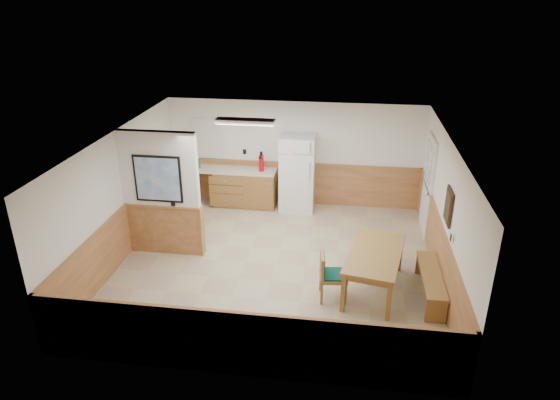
# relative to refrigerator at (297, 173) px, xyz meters

# --- Properties ---
(ground) EXTENTS (6.00, 6.00, 0.00)m
(ground) POSITION_rel_refrigerator_xyz_m (-0.12, -2.63, -0.90)
(ground) COLOR tan
(ground) RESTS_ON ground
(ceiling) EXTENTS (6.00, 6.00, 0.02)m
(ceiling) POSITION_rel_refrigerator_xyz_m (-0.12, -2.63, 1.60)
(ceiling) COLOR white
(ceiling) RESTS_ON back_wall
(back_wall) EXTENTS (6.00, 0.02, 2.50)m
(back_wall) POSITION_rel_refrigerator_xyz_m (-0.12, 0.37, 0.35)
(back_wall) COLOR white
(back_wall) RESTS_ON ground
(right_wall) EXTENTS (0.02, 6.00, 2.50)m
(right_wall) POSITION_rel_refrigerator_xyz_m (2.88, -2.63, 0.35)
(right_wall) COLOR white
(right_wall) RESTS_ON ground
(left_wall) EXTENTS (0.02, 6.00, 2.50)m
(left_wall) POSITION_rel_refrigerator_xyz_m (-3.12, -2.63, 0.35)
(left_wall) COLOR white
(left_wall) RESTS_ON ground
(wainscot_back) EXTENTS (6.00, 0.04, 1.00)m
(wainscot_back) POSITION_rel_refrigerator_xyz_m (-0.12, 0.35, -0.40)
(wainscot_back) COLOR #CA7C51
(wainscot_back) RESTS_ON ground
(wainscot_right) EXTENTS (0.04, 6.00, 1.00)m
(wainscot_right) POSITION_rel_refrigerator_xyz_m (2.86, -2.63, -0.40)
(wainscot_right) COLOR #CA7C51
(wainscot_right) RESTS_ON ground
(wainscot_left) EXTENTS (0.04, 6.00, 1.00)m
(wainscot_left) POSITION_rel_refrigerator_xyz_m (-3.10, -2.63, -0.40)
(wainscot_left) COLOR #CA7C51
(wainscot_left) RESTS_ON ground
(partition_wall) EXTENTS (1.50, 0.20, 2.50)m
(partition_wall) POSITION_rel_refrigerator_xyz_m (-2.37, -2.43, 0.33)
(partition_wall) COLOR white
(partition_wall) RESTS_ON ground
(kitchen_counter) EXTENTS (2.20, 0.61, 1.00)m
(kitchen_counter) POSITION_rel_refrigerator_xyz_m (-1.32, 0.05, -0.44)
(kitchen_counter) COLOR olive
(kitchen_counter) RESTS_ON ground
(exterior_door) EXTENTS (0.07, 1.02, 2.15)m
(exterior_door) POSITION_rel_refrigerator_xyz_m (2.85, -0.73, 0.15)
(exterior_door) COLOR white
(exterior_door) RESTS_ON ground
(kitchen_window) EXTENTS (0.80, 0.04, 1.00)m
(kitchen_window) POSITION_rel_refrigerator_xyz_m (-2.22, 0.35, 0.65)
(kitchen_window) COLOR white
(kitchen_window) RESTS_ON back_wall
(wall_painting) EXTENTS (0.04, 0.50, 0.60)m
(wall_painting) POSITION_rel_refrigerator_xyz_m (2.85, -2.93, 0.65)
(wall_painting) COLOR #321D14
(wall_painting) RESTS_ON right_wall
(fluorescent_fixture) EXTENTS (1.20, 0.30, 0.09)m
(fluorescent_fixture) POSITION_rel_refrigerator_xyz_m (-0.92, -1.33, 1.54)
(fluorescent_fixture) COLOR white
(fluorescent_fixture) RESTS_ON ceiling
(refrigerator) EXTENTS (0.80, 0.72, 1.80)m
(refrigerator) POSITION_rel_refrigerator_xyz_m (0.00, 0.00, 0.00)
(refrigerator) COLOR white
(refrigerator) RESTS_ON ground
(dining_table) EXTENTS (1.17, 1.85, 0.75)m
(dining_table) POSITION_rel_refrigerator_xyz_m (1.70, -3.23, -0.25)
(dining_table) COLOR #AA813E
(dining_table) RESTS_ON ground
(dining_bench) EXTENTS (0.35, 1.56, 0.45)m
(dining_bench) POSITION_rel_refrigerator_xyz_m (2.66, -3.30, -0.56)
(dining_bench) COLOR #AA813E
(dining_bench) RESTS_ON ground
(dining_chair) EXTENTS (0.68, 0.51, 0.85)m
(dining_chair) POSITION_rel_refrigerator_xyz_m (0.92, -3.59, -0.41)
(dining_chair) COLOR #AA813E
(dining_chair) RESTS_ON ground
(fire_extinguisher) EXTENTS (0.15, 0.15, 0.47)m
(fire_extinguisher) POSITION_rel_refrigerator_xyz_m (-0.85, 0.04, 0.21)
(fire_extinguisher) COLOR #B60913
(fire_extinguisher) RESTS_ON kitchen_counter
(soap_bottle) EXTENTS (0.09, 0.09, 0.24)m
(soap_bottle) POSITION_rel_refrigerator_xyz_m (-2.38, 0.06, 0.12)
(soap_bottle) COLOR #188438
(soap_bottle) RESTS_ON kitchen_counter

